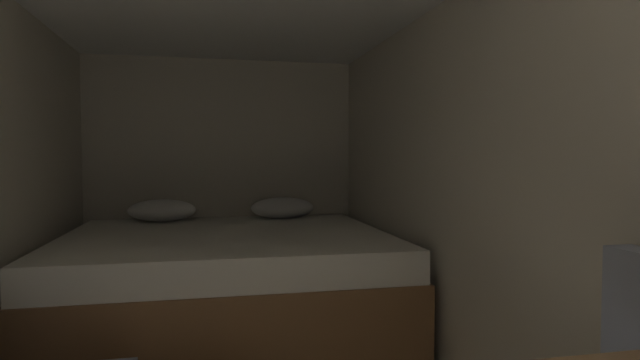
% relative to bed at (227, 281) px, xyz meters
% --- Properties ---
extents(wall_back, '(2.39, 0.05, 2.07)m').
position_rel_bed_xyz_m(wall_back, '(0.00, 1.03, 0.68)').
color(wall_back, beige).
rests_on(wall_back, ground).
extents(wall_right, '(0.05, 4.85, 2.07)m').
position_rel_bed_xyz_m(wall_right, '(1.17, -1.42, 0.68)').
color(wall_right, beige).
rests_on(wall_right, ground).
extents(bed, '(2.17, 1.94, 0.88)m').
position_rel_bed_xyz_m(bed, '(0.00, 0.00, 0.00)').
color(bed, brown).
rests_on(bed, ground).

